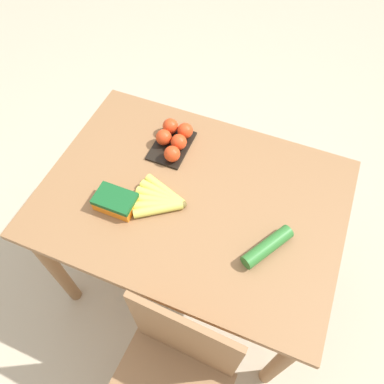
% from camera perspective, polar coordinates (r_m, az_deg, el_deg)
% --- Properties ---
extents(ground_plane, '(12.00, 12.00, 0.00)m').
position_cam_1_polar(ground_plane, '(2.16, 0.00, -11.88)').
color(ground_plane, '#B7A88E').
extents(dining_table, '(1.18, 0.86, 0.77)m').
position_cam_1_polar(dining_table, '(1.57, 0.00, -2.94)').
color(dining_table, olive).
rests_on(dining_table, ground_plane).
extents(chair, '(0.44, 0.42, 0.92)m').
position_cam_1_polar(chair, '(1.53, -3.23, -27.20)').
color(chair, '#8E6642').
rests_on(chair, ground_plane).
extents(banana_bunch, '(0.21, 0.21, 0.04)m').
position_cam_1_polar(banana_bunch, '(1.45, -4.81, -1.16)').
color(banana_bunch, brown).
rests_on(banana_bunch, dining_table).
extents(tomato_pack, '(0.15, 0.22, 0.08)m').
position_cam_1_polar(tomato_pack, '(1.61, -2.82, 8.04)').
color(tomato_pack, black).
rests_on(tomato_pack, dining_table).
extents(carrot_bag, '(0.15, 0.10, 0.06)m').
position_cam_1_polar(carrot_bag, '(1.45, -11.60, -1.32)').
color(carrot_bag, orange).
rests_on(carrot_bag, dining_table).
extents(cucumber_near, '(0.15, 0.21, 0.05)m').
position_cam_1_polar(cucumber_near, '(1.36, 11.42, -8.17)').
color(cucumber_near, '#2D702D').
rests_on(cucumber_near, dining_table).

